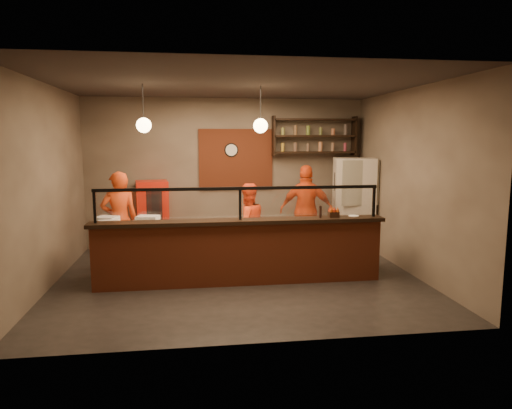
{
  "coord_description": "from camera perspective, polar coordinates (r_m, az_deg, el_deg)",
  "views": [
    {
      "loc": [
        -0.74,
        -7.41,
        2.32
      ],
      "look_at": [
        0.34,
        0.3,
        1.21
      ],
      "focal_mm": 32.0,
      "sensor_mm": 36.0,
      "label": 1
    }
  ],
  "objects": [
    {
      "name": "red_cooler",
      "position": [
        9.73,
        -12.79,
        -1.45
      ],
      "size": [
        0.71,
        0.66,
        1.48
      ],
      "primitive_type": "cube",
      "rotation": [
        0.0,
        0.0,
        0.14
      ],
      "color": "#B81A0C",
      "rests_on": "floor"
    },
    {
      "name": "small_plate",
      "position": [
        7.74,
        12.13,
        -1.4
      ],
      "size": [
        0.19,
        0.19,
        0.01
      ],
      "primitive_type": "cylinder",
      "rotation": [
        0.0,
        0.0,
        -0.12
      ],
      "color": "silver",
      "rests_on": "counter_ledge"
    },
    {
      "name": "brick_patch",
      "position": [
        9.93,
        -2.53,
        5.67
      ],
      "size": [
        1.6,
        0.04,
        1.3
      ],
      "primitive_type": "cube",
      "color": "brown",
      "rests_on": "wall_back"
    },
    {
      "name": "wall_back",
      "position": [
        9.96,
        -3.68,
        3.94
      ],
      "size": [
        6.0,
        0.0,
        6.0
      ],
      "primitive_type": "plane",
      "rotation": [
        1.57,
        0.0,
        0.0
      ],
      "color": "#776757",
      "rests_on": "floor"
    },
    {
      "name": "worktop",
      "position": [
        7.78,
        -2.37,
        -2.61
      ],
      "size": [
        4.6,
        0.75,
        0.05
      ],
      "primitive_type": "cube",
      "color": "silver",
      "rests_on": "worktop_cabinet"
    },
    {
      "name": "prep_tub_a",
      "position": [
        7.92,
        -18.1,
        -2.03
      ],
      "size": [
        0.4,
        0.37,
        0.16
      ],
      "primitive_type": "cube",
      "rotation": [
        0.0,
        0.0,
        -0.38
      ],
      "color": "white",
      "rests_on": "worktop"
    },
    {
      "name": "rolling_pin",
      "position": [
        7.72,
        -9.49,
        -2.36
      ],
      "size": [
        0.38,
        0.22,
        0.07
      ],
      "primitive_type": "cylinder",
      "rotation": [
        0.0,
        1.57,
        0.42
      ],
      "color": "yellow",
      "rests_on": "worktop"
    },
    {
      "name": "cook_mid",
      "position": [
        8.43,
        -1.09,
        -2.53
      ],
      "size": [
        0.9,
        0.8,
        1.53
      ],
      "primitive_type": "imported",
      "rotation": [
        0.0,
        0.0,
        3.49
      ],
      "color": "red",
      "rests_on": "floor"
    },
    {
      "name": "cook_left",
      "position": [
        8.53,
        -16.69,
        -1.95
      ],
      "size": [
        0.73,
        0.56,
        1.77
      ],
      "primitive_type": "imported",
      "rotation": [
        0.0,
        0.0,
        3.38
      ],
      "color": "red",
      "rests_on": "floor"
    },
    {
      "name": "worktop_cabinet",
      "position": [
        7.88,
        -2.35,
        -5.83
      ],
      "size": [
        4.6,
        0.75,
        0.85
      ],
      "primitive_type": "cube",
      "color": "gray",
      "rests_on": "floor"
    },
    {
      "name": "pendant_left",
      "position": [
        7.65,
        -13.85,
        9.61
      ],
      "size": [
        0.24,
        0.24,
        0.77
      ],
      "color": "black",
      "rests_on": "ceiling"
    },
    {
      "name": "service_counter",
      "position": [
        7.38,
        -1.97,
        -6.19
      ],
      "size": [
        4.6,
        0.25,
        1.0
      ],
      "primitive_type": "cube",
      "color": "brown",
      "rests_on": "floor"
    },
    {
      "name": "pendant_right",
      "position": [
        7.7,
        0.57,
        9.83
      ],
      "size": [
        0.24,
        0.24,
        0.77
      ],
      "color": "black",
      "rests_on": "ceiling"
    },
    {
      "name": "wall_front",
      "position": [
        5.02,
        0.58,
        -0.15
      ],
      "size": [
        6.0,
        0.0,
        6.0
      ],
      "primitive_type": "plane",
      "rotation": [
        -1.57,
        0.0,
        0.0
      ],
      "color": "#776757",
      "rests_on": "floor"
    },
    {
      "name": "counter_ledge",
      "position": [
        7.26,
        -1.99,
        -2.13
      ],
      "size": [
        4.7,
        0.37,
        0.06
      ],
      "primitive_type": "cube",
      "color": "black",
      "rests_on": "service_counter"
    },
    {
      "name": "fridge",
      "position": [
        9.8,
        12.06,
        0.01
      ],
      "size": [
        0.95,
        0.91,
        1.94
      ],
      "primitive_type": "cube",
      "rotation": [
        0.0,
        0.0,
        -0.21
      ],
      "color": "beige",
      "rests_on": "floor"
    },
    {
      "name": "wall_right",
      "position": [
        8.33,
        18.77,
        2.71
      ],
      "size": [
        0.0,
        5.0,
        5.0
      ],
      "primitive_type": "plane",
      "rotation": [
        1.57,
        0.0,
        -1.57
      ],
      "color": "#776757",
      "rests_on": "floor"
    },
    {
      "name": "wall_shelving",
      "position": [
        10.08,
        7.31,
        8.49
      ],
      "size": [
        1.84,
        0.28,
        0.85
      ],
      "color": "black",
      "rests_on": "wall_back"
    },
    {
      "name": "prep_tub_b",
      "position": [
        7.76,
        -13.36,
        -2.02
      ],
      "size": [
        0.4,
        0.35,
        0.17
      ],
      "primitive_type": "cube",
      "rotation": [
        0.0,
        0.0,
        -0.24
      ],
      "color": "white",
      "rests_on": "worktop"
    },
    {
      "name": "sneeze_guard",
      "position": [
        7.21,
        -2.0,
        0.53
      ],
      "size": [
        4.5,
        0.05,
        0.52
      ],
      "color": "white",
      "rests_on": "counter_ledge"
    },
    {
      "name": "wall_clock",
      "position": [
        9.91,
        -3.11,
        6.82
      ],
      "size": [
        0.3,
        0.04,
        0.3
      ],
      "primitive_type": "cylinder",
      "rotation": [
        1.57,
        0.0,
        0.0
      ],
      "color": "black",
      "rests_on": "wall_back"
    },
    {
      "name": "prep_tub_c",
      "position": [
        7.58,
        -17.89,
        -2.51
      ],
      "size": [
        0.35,
        0.31,
        0.15
      ],
      "primitive_type": "cube",
      "rotation": [
        0.0,
        0.0,
        0.23
      ],
      "color": "white",
      "rests_on": "worktop"
    },
    {
      "name": "pizza_dough",
      "position": [
        7.77,
        -4.04,
        -2.4
      ],
      "size": [
        0.74,
        0.74,
        0.01
      ],
      "primitive_type": "cylinder",
      "rotation": [
        0.0,
        0.0,
        -0.42
      ],
      "color": "silver",
      "rests_on": "worktop"
    },
    {
      "name": "cook_right",
      "position": [
        9.24,
        6.34,
        -0.73
      ],
      "size": [
        1.14,
        0.65,
        1.82
      ],
      "primitive_type": "imported",
      "rotation": [
        0.0,
        0.0,
        2.93
      ],
      "color": "red",
      "rests_on": "floor"
    },
    {
      "name": "floor",
      "position": [
        7.8,
        -2.19,
        -9.21
      ],
      "size": [
        6.0,
        6.0,
        0.0
      ],
      "primitive_type": "plane",
      "color": "black",
      "rests_on": "ground"
    },
    {
      "name": "ceiling",
      "position": [
        7.5,
        -2.32,
        14.83
      ],
      "size": [
        6.0,
        6.0,
        0.0
      ],
      "primitive_type": "plane",
      "rotation": [
        3.14,
        0.0,
        0.0
      ],
      "color": "#362D29",
      "rests_on": "wall_back"
    },
    {
      "name": "wall_left",
      "position": [
        7.78,
        -24.82,
        2.04
      ],
      "size": [
        0.0,
        5.0,
        5.0
      ],
      "primitive_type": "plane",
      "rotation": [
        1.57,
        0.0,
        1.57
      ],
      "color": "#776757",
      "rests_on": "floor"
    },
    {
      "name": "pepper_mill",
      "position": [
        7.49,
        8.04,
        -0.92
      ],
      "size": [
        0.05,
        0.05,
        0.19
      ],
      "primitive_type": "cylinder",
      "rotation": [
        0.0,
        0.0,
        -0.08
      ],
      "color": "black",
      "rests_on": "counter_ledge"
    },
    {
      "name": "condiment_caddy",
      "position": [
        7.59,
        9.67,
        -1.22
      ],
      "size": [
        0.17,
        0.13,
        0.09
      ],
      "primitive_type": "cube",
      "rotation": [
        0.0,
        0.0,
        0.01
      ],
      "color": "black",
      "rests_on": "counter_ledge"
    }
  ]
}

